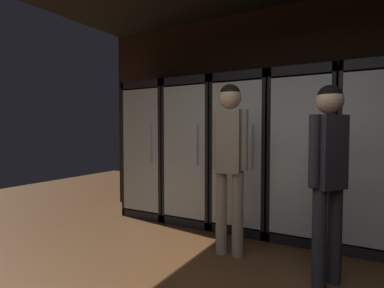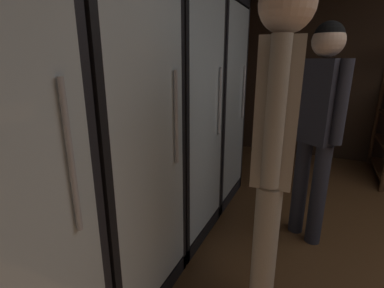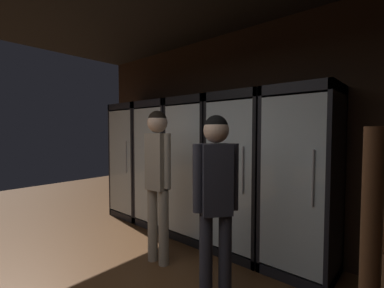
% 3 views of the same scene
% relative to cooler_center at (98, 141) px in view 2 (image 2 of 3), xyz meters
% --- Properties ---
extents(wall_back, '(6.00, 0.06, 2.80)m').
position_rel_cooler_center_xyz_m(wall_back, '(0.64, 0.31, 0.46)').
color(wall_back, black).
rests_on(wall_back, ground).
extents(cooler_center, '(0.68, 0.63, 1.92)m').
position_rel_cooler_center_xyz_m(cooler_center, '(0.00, 0.00, 0.00)').
color(cooler_center, black).
rests_on(cooler_center, ground).
extents(cooler_right, '(0.68, 0.63, 1.92)m').
position_rel_cooler_center_xyz_m(cooler_right, '(0.70, 0.00, 0.01)').
color(cooler_right, black).
rests_on(cooler_right, ground).
extents(cooler_far_right, '(0.68, 0.63, 1.92)m').
position_rel_cooler_center_xyz_m(cooler_far_right, '(1.41, -0.00, 0.00)').
color(cooler_far_right, black).
rests_on(cooler_far_right, ground).
extents(shopper_near, '(0.36, 0.22, 1.69)m').
position_rel_cooler_center_xyz_m(shopper_near, '(0.15, -0.88, 0.10)').
color(shopper_near, gray).
rests_on(shopper_near, ground).
extents(shopper_far, '(0.28, 0.33, 1.60)m').
position_rel_cooler_center_xyz_m(shopper_far, '(1.06, -1.05, 0.04)').
color(shopper_far, '#2D2D38').
rests_on(shopper_far, ground).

